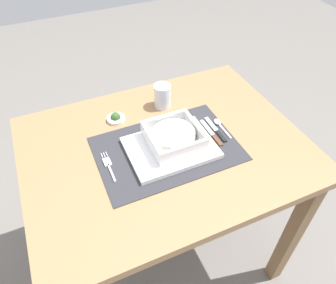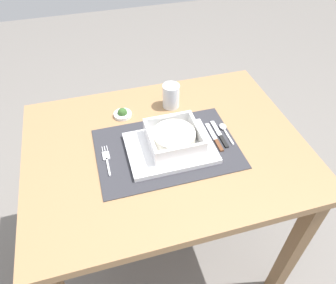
% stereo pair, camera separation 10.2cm
% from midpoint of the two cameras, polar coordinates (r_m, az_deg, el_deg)
% --- Properties ---
extents(ground_plane, '(6.00, 6.00, 0.00)m').
position_cam_midpoint_polar(ground_plane, '(1.66, 1.57, -18.87)').
color(ground_plane, slate).
extents(dining_table, '(0.92, 0.70, 0.73)m').
position_cam_midpoint_polar(dining_table, '(1.14, 2.16, -4.69)').
color(dining_table, '#936D47').
rests_on(dining_table, ground).
extents(placemat, '(0.46, 0.31, 0.00)m').
position_cam_midpoint_polar(placemat, '(1.04, 2.80, -1.26)').
color(placemat, '#2D2D33').
rests_on(placemat, dining_table).
extents(serving_plate, '(0.28, 0.21, 0.02)m').
position_cam_midpoint_polar(serving_plate, '(1.03, 3.24, -1.18)').
color(serving_plate, white).
rests_on(serving_plate, placemat).
extents(porridge_bowl, '(0.16, 0.16, 0.06)m').
position_cam_midpoint_polar(porridge_bowl, '(1.02, 3.95, 0.61)').
color(porridge_bowl, white).
rests_on(porridge_bowl, serving_plate).
extents(fork, '(0.02, 0.13, 0.00)m').
position_cam_midpoint_polar(fork, '(1.02, -8.09, -2.99)').
color(fork, silver).
rests_on(fork, placemat).
extents(spoon, '(0.02, 0.11, 0.01)m').
position_cam_midpoint_polar(spoon, '(1.13, 12.51, 2.24)').
color(spoon, silver).
rests_on(spoon, placemat).
extents(butter_knife, '(0.01, 0.14, 0.01)m').
position_cam_midpoint_polar(butter_knife, '(1.10, 11.94, 1.01)').
color(butter_knife, black).
rests_on(butter_knife, placemat).
extents(bread_knife, '(0.01, 0.14, 0.01)m').
position_cam_midpoint_polar(bread_knife, '(1.09, 11.07, 0.47)').
color(bread_knife, '#59331E').
rests_on(bread_knife, placemat).
extents(drinking_glass, '(0.06, 0.06, 0.09)m').
position_cam_midpoint_polar(drinking_glass, '(1.19, 3.02, 7.89)').
color(drinking_glass, white).
rests_on(drinking_glass, dining_table).
extents(condiment_saucer, '(0.06, 0.06, 0.04)m').
position_cam_midpoint_polar(condiment_saucer, '(1.17, -5.62, 4.93)').
color(condiment_saucer, white).
rests_on(condiment_saucer, dining_table).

